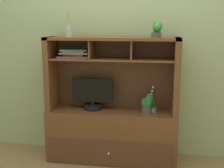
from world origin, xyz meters
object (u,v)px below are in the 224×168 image
media_console (112,122)px  potted_orchid (152,108)px  diffuser_bottle (69,31)px  potted_fern (147,104)px  magazine_stack_left (75,53)px  potted_succulent (157,30)px  tv_monitor (93,96)px

media_console → potted_orchid: 0.46m
media_console → diffuser_bottle: size_ratio=4.86×
potted_fern → magazine_stack_left: 0.93m
media_console → potted_fern: size_ratio=6.69×
potted_orchid → potted_succulent: 0.81m
media_console → diffuser_bottle: (-0.45, -0.03, 0.97)m
tv_monitor → magazine_stack_left: bearing=-179.0°
media_console → potted_fern: 0.44m
diffuser_bottle → potted_succulent: (0.91, 0.02, 0.01)m
potted_fern → media_console: bearing=173.3°
potted_succulent → diffuser_bottle: bearing=-179.0°
magazine_stack_left → diffuser_bottle: bearing=-144.6°
tv_monitor → potted_fern: size_ratio=2.14×
media_console → diffuser_bottle: diffuser_bottle is taller
magazine_stack_left → diffuser_bottle: size_ratio=1.18×
potted_fern → potted_succulent: 0.77m
media_console → potted_fern: bearing=-6.7°
potted_fern → diffuser_bottle: (-0.82, 0.01, 0.75)m
potted_fern → potted_succulent: size_ratio=1.23×
potted_orchid → potted_fern: 0.09m
potted_orchid → magazine_stack_left: 1.00m
tv_monitor → potted_succulent: 0.98m
magazine_stack_left → tv_monitor: bearing=1.0°
diffuser_bottle → potted_succulent: 0.91m
tv_monitor → diffuser_bottle: (-0.24, -0.04, 0.70)m
tv_monitor → potted_fern: 0.59m
potted_succulent → media_console: bearing=177.7°
media_console → potted_orchid: (0.43, 0.01, 0.17)m
tv_monitor → potted_fern: bearing=-4.8°
diffuser_bottle → potted_succulent: bearing=1.0°
potted_fern → magazine_stack_left: bearing=176.6°
potted_fern → diffuser_bottle: size_ratio=0.73×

